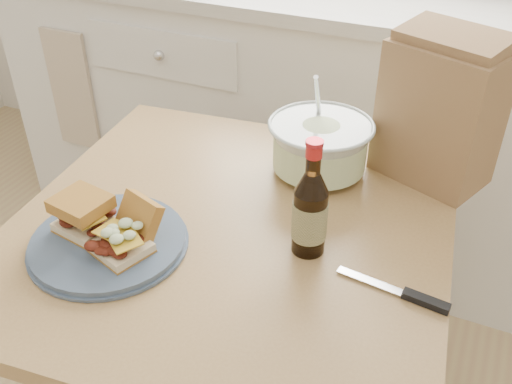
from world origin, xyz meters
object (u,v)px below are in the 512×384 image
at_px(paper_bag, 440,114).
at_px(dining_table, 231,263).
at_px(coleslaw_bowl, 320,148).
at_px(beer_bottle, 310,211).
at_px(plate, 109,242).

bearing_deg(paper_bag, dining_table, -111.27).
relative_size(coleslaw_bowl, paper_bag, 0.78).
height_order(beer_bottle, paper_bag, paper_bag).
xyz_separation_m(plate, beer_bottle, (0.35, 0.15, 0.08)).
distance_m(plate, paper_bag, 0.74).
bearing_deg(coleslaw_bowl, beer_bottle, -74.96).
relative_size(beer_bottle, paper_bag, 0.78).
xyz_separation_m(plate, paper_bag, (0.51, 0.51, 0.14)).
bearing_deg(beer_bottle, dining_table, 172.76).
relative_size(dining_table, coleslaw_bowl, 4.02).
distance_m(dining_table, plate, 0.27).
distance_m(dining_table, beer_bottle, 0.26).
height_order(coleslaw_bowl, beer_bottle, same).
xyz_separation_m(coleslaw_bowl, beer_bottle, (0.07, -0.27, 0.03)).
relative_size(dining_table, paper_bag, 3.13).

